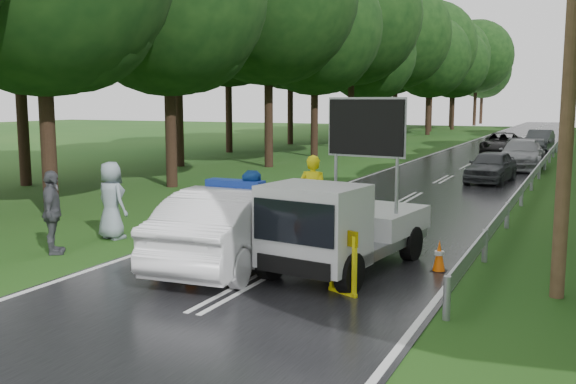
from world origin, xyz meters
The scene contains 18 objects.
ground centered at (0.00, 0.00, 0.00)m, with size 160.00×160.00×0.00m, color #164212.
road centered at (0.00, 30.00, 0.01)m, with size 7.00×140.00×0.02m, color black.
guardrail centered at (3.70, 29.67, 0.55)m, with size 0.12×60.06×0.70m.
police_sedan centered at (-0.89, 1.48, 0.82)m, with size 2.14×5.07×1.79m.
work_truck centered at (1.20, 1.97, 0.92)m, with size 2.43×4.48×3.41m.
barrier centered at (0.80, 1.00, 0.89)m, with size 2.61×1.25×1.18m.
officer centered at (-0.66, 5.00, 1.02)m, with size 0.74×0.49×2.04m, color #FFF10D.
civilian centered at (-0.49, 1.56, 1.00)m, with size 0.97×0.75×1.99m, color #1B55B2.
bystander_mid centered at (-5.08, 0.69, 0.93)m, with size 1.09×0.46×1.87m, color #44464C.
bystander_right centered at (-4.97, 2.50, 0.96)m, with size 0.94×0.61×1.91m, color gray.
queue_car_first centered at (1.95, 17.93, 0.67)m, with size 1.58×3.93×1.34m, color #3D4044.
queue_car_second centered at (2.60, 23.93, 0.73)m, with size 2.06×5.06×1.47m, color #97989E.
queue_car_third centered at (0.82, 31.32, 0.73)m, with size 2.42×5.25×1.46m, color black.
queue_car_fourth centered at (2.55, 37.32, 0.71)m, with size 1.50×4.30×1.42m, color #464A4E.
cone_center centered at (-1.00, 0.00, 0.32)m, with size 0.31×0.31×0.65m.
cone_far centered at (-0.20, 5.00, 0.39)m, with size 0.38×0.38×0.81m.
cone_left_mid centered at (-2.69, 1.15, 0.34)m, with size 0.33×0.33×0.70m.
cone_right centered at (2.99, 2.79, 0.31)m, with size 0.30×0.30×0.64m.
Camera 1 is at (5.53, -9.72, 3.38)m, focal length 40.00 mm.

